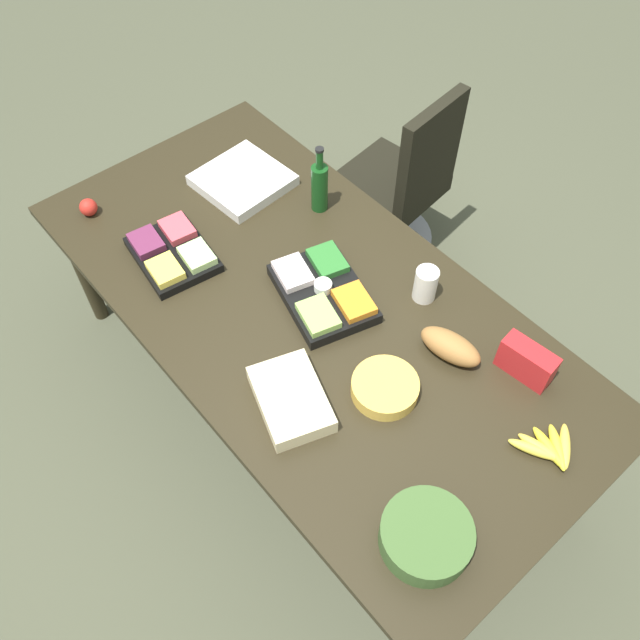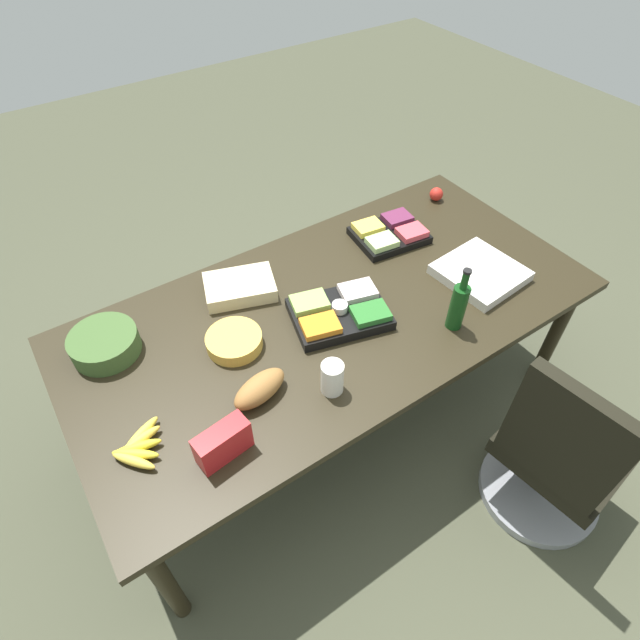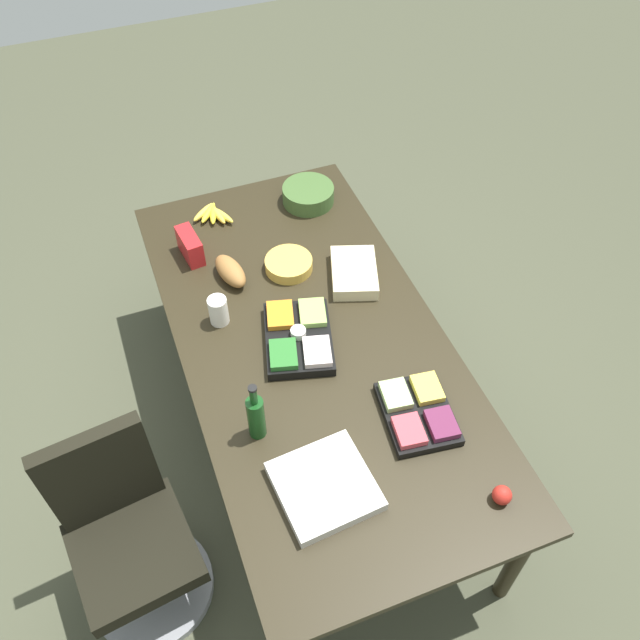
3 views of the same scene
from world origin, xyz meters
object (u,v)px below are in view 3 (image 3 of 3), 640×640
Objects in this scene: veggie_tray at (298,337)px; apple_red at (502,495)px; office_chair at (132,544)px; chip_bag_red at (190,246)px; fruit_platter at (418,412)px; conference_table at (312,349)px; salad_bowl at (308,195)px; sheet_cake at (354,273)px; chip_bowl at (289,264)px; pizza_box at (325,486)px; bread_loaf at (230,271)px; mayo_jar at (218,311)px; banana_bunch at (213,214)px; wine_bottle at (256,416)px.

veggie_tray reaches higher than apple_red.
apple_red is (0.51, 1.40, 0.42)m from office_chair.
chip_bag_red reaches higher than fruit_platter.
salad_bowl is at bearing 160.85° from conference_table.
chip_bag_red is 0.62× the size of sheet_cake.
chip_bowl is 0.66× the size of pizza_box.
bread_loaf is at bearing 176.65° from pizza_box.
salad_bowl is at bearing 157.29° from veggie_tray.
fruit_platter is 1.18m from bread_loaf.
bread_loaf is 1.64× the size of mayo_jar.
mayo_jar is at bearing 139.68° from office_chair.
salad_bowl is (-0.93, 0.39, 0.01)m from veggie_tray.
bread_loaf reaches higher than sheet_cake.
sheet_cake is (0.18, 0.28, 0.01)m from chip_bowl.
chip_bag_red is 0.70× the size of salad_bowl.
banana_bunch is at bearing 175.68° from bread_loaf.
wine_bottle is at bearing -26.71° from chip_bowl.
banana_bunch is at bearing 144.44° from chip_bag_red.
chip_bag_red is 0.91× the size of banana_bunch.
banana_bunch is 0.88m from sheet_cake.
wine_bottle is 0.99m from sheet_cake.
chip_bowl is at bearing -30.71° from salad_bowl.
wine_bottle is at bearing -45.08° from conference_table.
bread_loaf reaches higher than conference_table.
chip_bag_red is 1.12m from wine_bottle.
chip_bowl is 1.05m from fruit_platter.
banana_bunch is at bearing 175.12° from pizza_box.
veggie_tray reaches higher than chip_bowl.
bread_loaf is 0.48m from banana_bunch.
chip_bag_red is 1.44m from fruit_platter.
pizza_box is at bearing -0.40° from banana_bunch.
apple_red is at bearing 24.29° from chip_bag_red.
conference_table is 1.16m from office_chair.
chip_bag_red is at bearing -121.50° from sheet_cake.
sheet_cake is at bearing 175.61° from fruit_platter.
chip_bag_red is 1.91m from apple_red.
pizza_box is at bearing 1.13° from bread_loaf.
conference_table is 31.80× the size of apple_red.
fruit_platter is 1.38× the size of salad_bowl.
fruit_platter is at bearing 75.84° from wine_bottle.
conference_table is 0.12m from veggie_tray.
bread_loaf is at bearing 171.03° from wine_bottle.
wine_bottle reaches higher than mayo_jar.
chip_bowl is at bearing 173.68° from conference_table.
fruit_platter is 0.68m from wine_bottle.
mayo_jar is (-0.81, -0.63, 0.04)m from fruit_platter.
bread_loaf is at bearing 142.68° from office_chair.
conference_table is at bearing 11.38° from banana_bunch.
office_chair is 2.00m from salad_bowl.
salad_bowl is (-1.43, 1.33, 0.43)m from office_chair.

